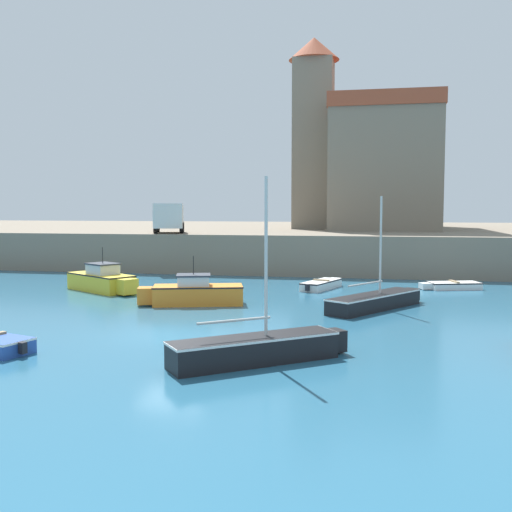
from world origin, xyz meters
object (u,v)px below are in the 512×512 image
at_px(dinghy_white_8, 452,285).
at_px(truck_on_quay, 169,217).
at_px(dinghy_white_7, 322,284).
at_px(motorboat_orange_5, 194,293).
at_px(church, 376,163).
at_px(mooring_buoy, 204,285).
at_px(sailboat_black_3, 376,300).
at_px(motorboat_yellow_6, 103,280).
at_px(sailboat_black_1, 258,348).

height_order(dinghy_white_8, truck_on_quay, truck_on_quay).
relative_size(dinghy_white_7, truck_on_quay, 0.86).
bearing_deg(dinghy_white_7, motorboat_orange_5, -129.09).
bearing_deg(church, mooring_buoy, -111.66).
bearing_deg(sailboat_black_3, church, 90.32).
xyz_separation_m(motorboat_yellow_6, dinghy_white_7, (12.12, 3.43, -0.35)).
bearing_deg(sailboat_black_3, truck_on_quay, 136.34).
bearing_deg(mooring_buoy, church, 68.34).
xyz_separation_m(motorboat_yellow_6, mooring_buoy, (5.56, 1.34, -0.31)).
distance_m(sailboat_black_1, dinghy_white_7, 17.14).
height_order(motorboat_yellow_6, truck_on_quay, truck_on_quay).
relative_size(mooring_buoy, church, 0.04).
relative_size(motorboat_orange_5, dinghy_white_8, 1.45).
bearing_deg(sailboat_black_3, motorboat_orange_5, -177.37).
relative_size(motorboat_orange_5, dinghy_white_7, 1.29).
bearing_deg(sailboat_black_1, motorboat_yellow_6, 130.44).
bearing_deg(sailboat_black_1, motorboat_orange_5, 116.91).
xyz_separation_m(motorboat_yellow_6, truck_on_quay, (-0.11, 11.53, 3.43)).
xyz_separation_m(motorboat_orange_5, dinghy_white_8, (13.06, 8.28, -0.35)).
distance_m(sailboat_black_3, mooring_buoy, 10.63).
distance_m(sailboat_black_1, motorboat_orange_5, 11.45).
relative_size(motorboat_yellow_6, truck_on_quay, 1.10).
bearing_deg(church, motorboat_orange_5, -106.57).
xyz_separation_m(motorboat_orange_5, mooring_buoy, (-0.94, 4.84, -0.28)).
xyz_separation_m(sailboat_black_1, sailboat_black_3, (3.53, 10.61, -0.05)).
height_order(sailboat_black_1, truck_on_quay, sailboat_black_1).
distance_m(sailboat_black_1, truck_on_quay, 28.08).
bearing_deg(dinghy_white_7, truck_on_quay, 146.46).
height_order(motorboat_orange_5, dinghy_white_7, motorboat_orange_5).
height_order(motorboat_yellow_6, dinghy_white_7, motorboat_yellow_6).
xyz_separation_m(dinghy_white_8, church, (-4.50, 20.48, 8.58)).
relative_size(motorboat_orange_5, truck_on_quay, 1.11).
xyz_separation_m(church, truck_on_quay, (-15.16, -13.74, -4.77)).
bearing_deg(truck_on_quay, church, 42.18).
bearing_deg(church, motorboat_yellow_6, -120.79).
distance_m(sailboat_black_1, motorboat_yellow_6, 18.01).
bearing_deg(dinghy_white_8, truck_on_quay, 161.07).
height_order(sailboat_black_3, truck_on_quay, sailboat_black_3).
relative_size(sailboat_black_1, dinghy_white_8, 1.57).
distance_m(sailboat_black_1, sailboat_black_3, 11.18).
distance_m(mooring_buoy, truck_on_quay, 12.24).
height_order(motorboat_yellow_6, mooring_buoy, motorboat_yellow_6).
relative_size(sailboat_black_1, motorboat_yellow_6, 1.10).
bearing_deg(sailboat_black_1, dinghy_white_7, 88.54).
relative_size(dinghy_white_8, mooring_buoy, 5.93).
height_order(sailboat_black_1, motorboat_yellow_6, sailboat_black_1).
xyz_separation_m(sailboat_black_1, church, (3.37, 38.98, 8.35)).
distance_m(motorboat_yellow_6, mooring_buoy, 5.72).
relative_size(motorboat_yellow_6, mooring_buoy, 8.49).
height_order(sailboat_black_3, church, church).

